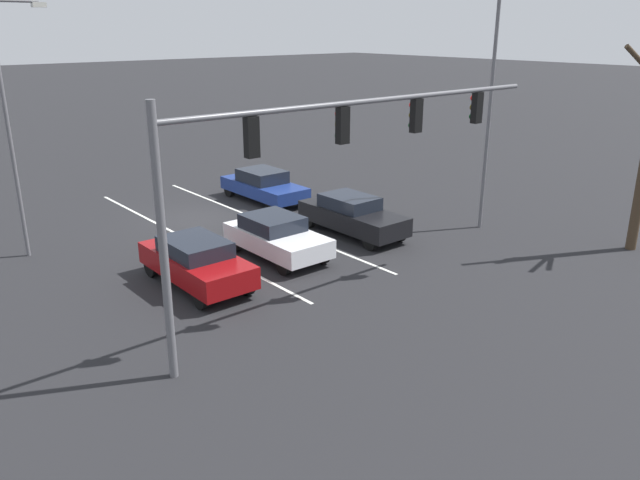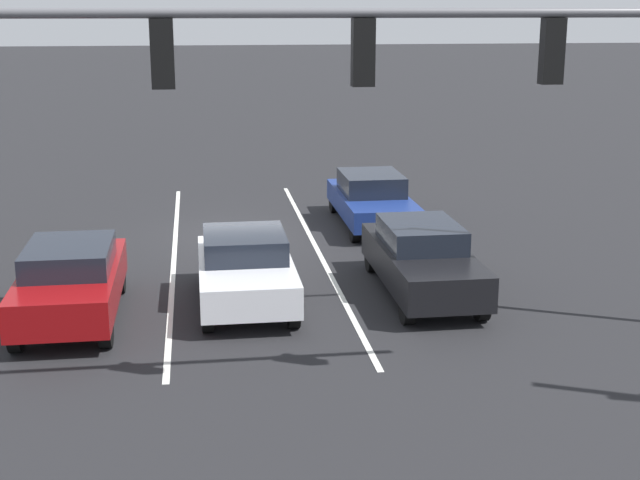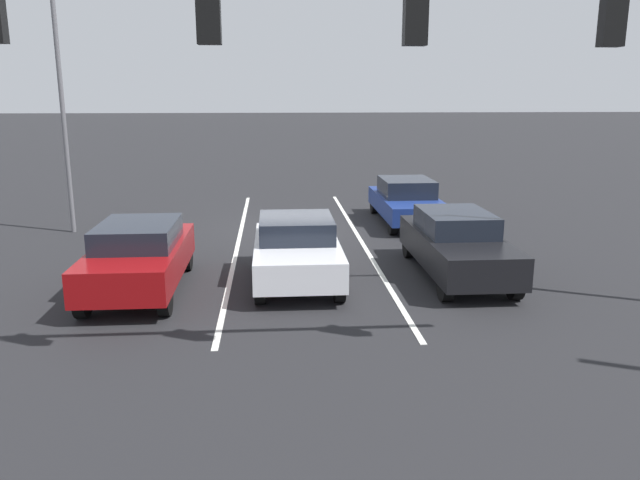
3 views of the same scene
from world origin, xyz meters
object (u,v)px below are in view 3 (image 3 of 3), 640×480
(car_white_midlane_front, at_px, (297,249))
(car_navy_leftlane_second, at_px, (407,200))
(car_maroon_rightlane_front, at_px, (139,255))
(car_black_leftlane_front, at_px, (456,244))
(street_lamp_right_shoulder, at_px, (65,68))
(traffic_signal_gantry, at_px, (165,44))

(car_white_midlane_front, bearing_deg, car_navy_leftlane_second, -121.47)
(car_white_midlane_front, relative_size, car_maroon_rightlane_front, 0.93)
(car_black_leftlane_front, xyz_separation_m, street_lamp_right_shoulder, (10.34, -5.58, 4.16))
(traffic_signal_gantry, bearing_deg, car_white_midlane_front, -111.46)
(car_black_leftlane_front, distance_m, traffic_signal_gantry, 8.65)
(car_black_leftlane_front, relative_size, street_lamp_right_shoulder, 0.54)
(car_white_midlane_front, bearing_deg, car_maroon_rightlane_front, 7.85)
(car_navy_leftlane_second, distance_m, traffic_signal_gantry, 13.36)
(car_white_midlane_front, height_order, car_maroon_rightlane_front, car_maroon_rightlane_front)
(car_white_midlane_front, height_order, traffic_signal_gantry, traffic_signal_gantry)
(car_maroon_rightlane_front, bearing_deg, car_white_midlane_front, -172.15)
(car_white_midlane_front, xyz_separation_m, traffic_signal_gantry, (1.93, 4.90, 4.10))
(car_black_leftlane_front, bearing_deg, car_maroon_rightlane_front, 5.08)
(car_black_leftlane_front, bearing_deg, car_navy_leftlane_second, -91.31)
(car_black_leftlane_front, xyz_separation_m, car_maroon_rightlane_front, (7.20, 0.64, 0.03))
(car_white_midlane_front, relative_size, traffic_signal_gantry, 0.32)
(car_maroon_rightlane_front, distance_m, street_lamp_right_shoulder, 8.09)
(street_lamp_right_shoulder, bearing_deg, car_white_midlane_front, 138.83)
(car_white_midlane_front, xyz_separation_m, car_black_leftlane_front, (-3.77, -0.17, 0.01))
(car_navy_leftlane_second, xyz_separation_m, traffic_signal_gantry, (5.84, 11.29, 4.12))
(car_white_midlane_front, height_order, car_navy_leftlane_second, car_white_midlane_front)
(car_white_midlane_front, relative_size, car_navy_leftlane_second, 0.88)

